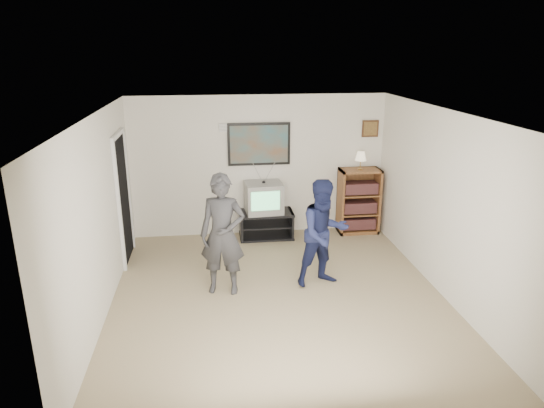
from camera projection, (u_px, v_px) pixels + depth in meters
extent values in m
cube|color=#8D775A|center=(279.00, 297.00, 6.64)|extent=(4.50, 5.00, 0.01)
cube|color=white|center=(280.00, 114.00, 5.87)|extent=(4.50, 5.00, 0.01)
cube|color=silver|center=(259.00, 166.00, 8.61)|extent=(4.50, 0.01, 2.50)
cube|color=silver|center=(99.00, 219.00, 5.98)|extent=(0.01, 5.00, 2.50)
cube|color=silver|center=(444.00, 204.00, 6.53)|extent=(0.01, 5.00, 2.50)
cube|color=black|center=(266.00, 213.00, 8.61)|extent=(0.96, 0.54, 0.04)
cube|color=black|center=(266.00, 236.00, 8.75)|extent=(0.96, 0.54, 0.04)
cube|color=black|center=(241.00, 225.00, 8.63)|extent=(0.04, 0.51, 0.48)
cube|color=black|center=(291.00, 223.00, 8.74)|extent=(0.04, 0.51, 0.48)
imported|color=#303032|center=(223.00, 235.00, 6.56)|extent=(0.69, 0.52, 1.69)
imported|color=#181E43|center=(324.00, 233.00, 6.80)|extent=(0.88, 0.76, 1.56)
cube|color=white|center=(220.00, 199.00, 6.62)|extent=(0.05, 0.12, 0.03)
cube|color=white|center=(319.00, 210.00, 6.91)|extent=(0.04, 0.13, 0.04)
cube|color=black|center=(259.00, 144.00, 8.47)|extent=(1.10, 0.03, 0.75)
cube|color=white|center=(227.00, 128.00, 8.31)|extent=(0.28, 0.02, 0.14)
cube|color=#3C1E13|center=(370.00, 129.00, 8.64)|extent=(0.30, 0.03, 0.30)
cube|color=black|center=(123.00, 199.00, 7.57)|extent=(0.03, 0.85, 2.00)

